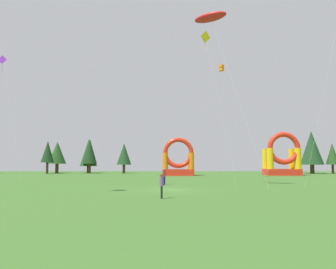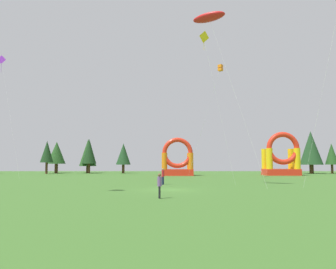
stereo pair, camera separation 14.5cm
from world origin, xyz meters
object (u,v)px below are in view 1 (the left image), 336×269
at_px(kite_yellow_diamond, 203,39).
at_px(kite_purple_diamond, 1,61).
at_px(inflatable_yellow_castle, 177,162).
at_px(kite_red_parafoil, 209,17).
at_px(person_left_edge, 160,184).
at_px(kite_orange_box, 220,68).
at_px(person_near_camera, 163,175).
at_px(inflatable_blue_arch, 281,159).

bearing_deg(kite_yellow_diamond, kite_purple_diamond, 153.25).
bearing_deg(inflatable_yellow_castle, kite_yellow_diamond, -83.92).
distance_m(kite_red_parafoil, inflatable_yellow_castle, 31.39).
bearing_deg(person_left_edge, kite_red_parafoil, -33.08).
xyz_separation_m(kite_orange_box, inflatable_yellow_castle, (-6.41, 9.86, -14.55)).
xyz_separation_m(kite_red_parafoil, person_near_camera, (-4.81, 3.16, -16.45)).
distance_m(kite_red_parafoil, kite_yellow_diamond, 4.35).
distance_m(kite_orange_box, inflatable_yellow_castle, 18.71).
relative_size(kite_orange_box, kite_purple_diamond, 0.90).
bearing_deg(kite_purple_diamond, person_near_camera, -32.47).
relative_size(kite_purple_diamond, kite_yellow_diamond, 1.12).
bearing_deg(kite_orange_box, inflatable_blue_arch, 40.59).
height_order(kite_orange_box, kite_purple_diamond, kite_purple_diamond).
height_order(kite_purple_diamond, inflatable_blue_arch, kite_purple_diamond).
bearing_deg(kite_yellow_diamond, inflatable_blue_arch, 55.35).
bearing_deg(inflatable_yellow_castle, person_near_camera, -95.33).
height_order(person_near_camera, inflatable_yellow_castle, inflatable_yellow_castle).
height_order(kite_purple_diamond, kite_yellow_diamond, kite_purple_diamond).
distance_m(kite_red_parafoil, kite_purple_diamond, 37.21).
height_order(kite_yellow_diamond, person_left_edge, kite_yellow_diamond).
relative_size(kite_red_parafoil, kite_yellow_diamond, 1.03).
xyz_separation_m(kite_yellow_diamond, person_near_camera, (-4.72, -1.13, -15.73)).
xyz_separation_m(kite_purple_diamond, person_near_camera, (26.52, -16.88, -17.73)).
xyz_separation_m(kite_purple_diamond, person_left_edge, (26.50, -30.93, -17.78)).
relative_size(kite_purple_diamond, inflatable_blue_arch, 2.46).
height_order(kite_yellow_diamond, inflatable_blue_arch, kite_yellow_diamond).
height_order(kite_purple_diamond, inflatable_yellow_castle, kite_purple_diamond).
distance_m(kite_red_parafoil, person_near_camera, 17.43).
bearing_deg(person_left_edge, inflatable_blue_arch, -37.74).
bearing_deg(inflatable_blue_arch, person_near_camera, -130.25).
height_order(kite_yellow_diamond, inflatable_yellow_castle, kite_yellow_diamond).
height_order(kite_red_parafoil, person_left_edge, kite_red_parafoil).
bearing_deg(person_near_camera, inflatable_blue_arch, 3.41).
xyz_separation_m(person_near_camera, inflatable_blue_arch, (21.46, 25.34, 1.85)).
relative_size(inflatable_blue_arch, inflatable_yellow_castle, 1.16).
bearing_deg(kite_red_parafoil, person_left_edge, -113.94).
xyz_separation_m(kite_purple_diamond, kite_yellow_diamond, (31.24, -15.75, -2.01)).
height_order(person_near_camera, person_left_edge, person_near_camera).
height_order(kite_orange_box, kite_yellow_diamond, kite_orange_box).
distance_m(kite_purple_diamond, kite_yellow_diamond, 35.05).
height_order(inflatable_blue_arch, inflatable_yellow_castle, inflatable_blue_arch).
height_order(kite_red_parafoil, inflatable_yellow_castle, kite_red_parafoil).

